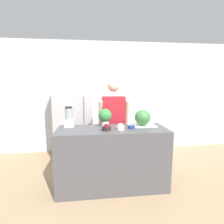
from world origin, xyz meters
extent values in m
plane|color=tan|center=(0.00, 0.00, 0.00)|extent=(14.00, 14.00, 0.00)
cube|color=silver|center=(0.00, 1.96, 1.30)|extent=(8.00, 0.06, 2.60)
cube|color=#4C4C51|center=(0.00, 0.31, 0.47)|extent=(1.68, 0.63, 0.95)
cube|color=#B7B7BC|center=(-0.69, 1.55, 0.89)|extent=(0.78, 0.71, 1.78)
cylinder|color=gray|center=(-0.45, 1.18, 1.07)|extent=(0.02, 0.02, 0.62)
cube|color=#333338|center=(0.09, 0.84, 0.41)|extent=(0.30, 0.18, 0.82)
cube|color=#B21E28|center=(0.09, 0.84, 1.11)|extent=(0.40, 0.22, 0.58)
sphere|color=beige|center=(0.09, 0.84, 1.59)|extent=(0.22, 0.22, 0.22)
cylinder|color=beige|center=(-0.15, 0.80, 1.10)|extent=(0.07, 0.23, 0.49)
cylinder|color=beige|center=(0.32, 0.80, 1.10)|extent=(0.07, 0.23, 0.49)
cube|color=white|center=(0.50, 0.43, 0.95)|extent=(0.43, 0.28, 0.01)
sphere|color=#3D7F3D|center=(0.50, 0.42, 1.09)|extent=(0.25, 0.25, 0.25)
cylinder|color=#2D231E|center=(-0.10, 0.22, 0.97)|extent=(0.13, 0.13, 0.05)
sphere|color=maroon|center=(-0.10, 0.22, 1.00)|extent=(0.09, 0.09, 0.09)
cylinder|color=white|center=(0.11, 0.23, 0.97)|extent=(0.11, 0.11, 0.05)
sphere|color=white|center=(0.11, 0.23, 1.00)|extent=(0.09, 0.09, 0.09)
cylinder|color=navy|center=(0.29, 0.28, 0.97)|extent=(0.11, 0.11, 0.05)
cube|color=silver|center=(-0.66, 0.51, 1.01)|extent=(0.15, 0.15, 0.12)
cylinder|color=#99A3AD|center=(-0.66, 0.51, 1.16)|extent=(0.12, 0.12, 0.18)
cylinder|color=black|center=(-0.66, 0.51, 1.26)|extent=(0.11, 0.11, 0.02)
cylinder|color=beige|center=(-0.10, 0.48, 0.99)|extent=(0.13, 0.13, 0.09)
sphere|color=#387F3D|center=(-0.10, 0.48, 1.12)|extent=(0.21, 0.21, 0.21)
camera|label=1|loc=(-0.31, -2.26, 1.61)|focal=28.00mm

